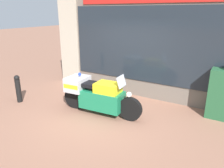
% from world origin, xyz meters
% --- Properties ---
extents(ground_plane, '(60.00, 60.00, 0.00)m').
position_xyz_m(ground_plane, '(0.00, 0.00, 0.00)').
color(ground_plane, '#8E604C').
extents(shop_building, '(6.17, 0.55, 3.30)m').
position_xyz_m(shop_building, '(-0.39, 2.00, 1.66)').
color(shop_building, '#6B6056').
rests_on(shop_building, ground).
extents(window_display, '(4.88, 0.30, 1.83)m').
position_xyz_m(window_display, '(0.34, 2.03, 0.44)').
color(window_display, slate).
rests_on(window_display, ground).
extents(paramedic_motorcycle, '(2.35, 0.72, 1.16)m').
position_xyz_m(paramedic_motorcycle, '(-0.23, 0.06, 0.54)').
color(paramedic_motorcycle, black).
rests_on(paramedic_motorcycle, ground).
extents(street_bollard, '(0.16, 0.16, 0.86)m').
position_xyz_m(street_bollard, '(-2.73, -0.56, 0.45)').
color(street_bollard, black).
rests_on(street_bollard, ground).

